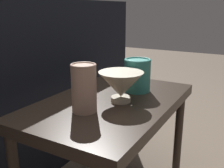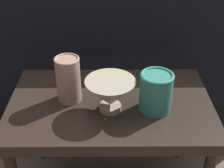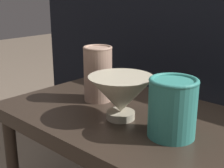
# 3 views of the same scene
# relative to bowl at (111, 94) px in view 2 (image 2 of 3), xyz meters

# --- Properties ---
(table) EXTENTS (0.69, 0.44, 0.44)m
(table) POSITION_rel_bowl_xyz_m (0.00, 0.04, -0.12)
(table) COLOR #2D231C
(table) RESTS_ON ground_plane
(couch_backdrop) EXTENTS (1.54, 0.50, 0.81)m
(couch_backdrop) POSITION_rel_bowl_xyz_m (0.00, 0.62, -0.10)
(couch_backdrop) COLOR black
(couch_backdrop) RESTS_ON ground_plane
(bowl) EXTENTS (0.16, 0.16, 0.11)m
(bowl) POSITION_rel_bowl_xyz_m (0.00, 0.00, 0.00)
(bowl) COLOR #B2A88E
(bowl) RESTS_ON table
(vase_textured_left) EXTENTS (0.08, 0.08, 0.16)m
(vase_textured_left) POSITION_rel_bowl_xyz_m (-0.14, 0.06, 0.02)
(vase_textured_left) COLOR tan
(vase_textured_left) RESTS_ON table
(vase_colorful_right) EXTENTS (0.11, 0.11, 0.13)m
(vase_colorful_right) POSITION_rel_bowl_xyz_m (0.15, 0.00, 0.01)
(vase_colorful_right) COLOR teal
(vase_colorful_right) RESTS_ON table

